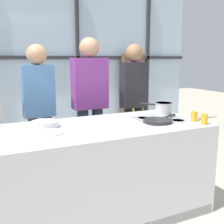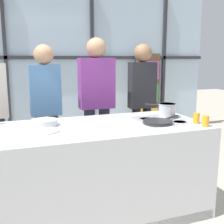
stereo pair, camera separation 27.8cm
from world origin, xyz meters
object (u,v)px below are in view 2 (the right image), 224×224
at_px(white_plate, 44,131).
at_px(spectator_far_right, 142,96).
at_px(spectator_center_left, 46,103).
at_px(juice_glass_near, 206,121).
at_px(juice_glass_far, 196,118).
at_px(mixing_bowl, 44,122).
at_px(saucepan, 167,110).
at_px(frying_pan, 158,122).
at_px(spectator_center_right, 97,98).

bearing_deg(white_plate, spectator_far_right, 35.77).
bearing_deg(spectator_center_left, juice_glass_near, 134.05).
bearing_deg(spectator_far_right, juice_glass_far, 90.37).
bearing_deg(white_plate, mixing_bowl, 82.39).
distance_m(spectator_center_left, saucepan, 1.46).
height_order(spectator_center_left, juice_glass_far, spectator_center_left).
relative_size(spectator_center_left, mixing_bowl, 6.78).
bearing_deg(juice_glass_near, mixing_bowl, 159.03).
relative_size(saucepan, white_plate, 1.07).
height_order(frying_pan, saucepan, saucepan).
height_order(spectator_center_right, white_plate, spectator_center_right).
relative_size(spectator_center_right, mixing_bowl, 7.15).
xyz_separation_m(frying_pan, juice_glass_near, (0.36, -0.25, 0.03)).
distance_m(saucepan, juice_glass_far, 0.38).
relative_size(spectator_center_right, spectator_far_right, 1.04).
bearing_deg(spectator_center_right, mixing_bowl, 46.77).
bearing_deg(mixing_bowl, spectator_center_left, 82.24).
xyz_separation_m(spectator_center_right, mixing_bowl, (-0.76, -0.81, -0.09)).
distance_m(saucepan, juice_glass_near, 0.52).
xyz_separation_m(spectator_far_right, frying_pan, (-0.35, -1.09, -0.10)).
relative_size(frying_pan, white_plate, 1.81).
distance_m(spectator_center_left, frying_pan, 1.45).
bearing_deg(spectator_center_right, saucepan, 122.50).
bearing_deg(spectator_far_right, white_plate, 35.77).
bearing_deg(spectator_far_right, mixing_bowl, 29.83).
relative_size(spectator_center_right, saucepan, 6.27).
relative_size(spectator_center_right, juice_glass_near, 17.71).
xyz_separation_m(spectator_center_left, juice_glass_far, (1.30, -1.21, -0.04)).
distance_m(spectator_center_left, spectator_far_right, 1.29).
distance_m(spectator_center_left, juice_glass_far, 1.78).
height_order(spectator_center_left, frying_pan, spectator_center_left).
height_order(saucepan, juice_glass_far, saucepan).
xyz_separation_m(spectator_far_right, juice_glass_far, (0.01, -1.21, -0.06)).
distance_m(spectator_center_right, frying_pan, 1.14).
xyz_separation_m(spectator_center_right, spectator_far_right, (0.65, 0.00, -0.00)).
relative_size(spectator_far_right, juice_glass_near, 17.05).
height_order(spectator_far_right, mixing_bowl, spectator_far_right).
height_order(spectator_far_right, frying_pan, spectator_far_right).
xyz_separation_m(spectator_center_right, white_plate, (-0.79, -1.03, -0.11)).
xyz_separation_m(mixing_bowl, juice_glass_near, (1.41, -0.54, 0.02)).
bearing_deg(saucepan, juice_glass_near, -76.90).
height_order(saucepan, white_plate, saucepan).
xyz_separation_m(white_plate, juice_glass_far, (1.44, -0.17, 0.04)).
bearing_deg(spectator_center_left, mixing_bowl, 82.24).
bearing_deg(mixing_bowl, juice_glass_near, -20.97).
bearing_deg(frying_pan, saucepan, 45.84).
relative_size(saucepan, mixing_bowl, 1.14).
distance_m(frying_pan, mixing_bowl, 1.09).
xyz_separation_m(frying_pan, mixing_bowl, (-1.06, 0.29, 0.01)).
distance_m(spectator_center_left, white_plate, 1.05).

